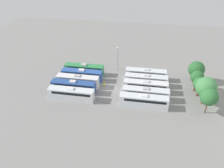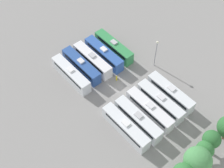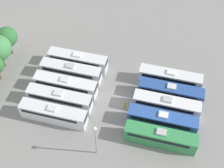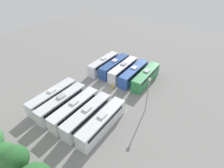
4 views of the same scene
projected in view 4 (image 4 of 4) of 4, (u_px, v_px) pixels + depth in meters
ground_plane at (104, 92)px, 42.00m from camera, size 124.14×124.14×0.00m
bus_0 at (146, 76)px, 44.44m from camera, size 2.44×11.95×3.55m
bus_1 at (134, 73)px, 45.86m from camera, size 2.44×11.95×3.55m
bus_2 at (123, 69)px, 47.57m from camera, size 2.44×11.95×3.55m
bus_3 at (115, 66)px, 49.21m from camera, size 2.44×11.95×3.55m
bus_4 at (104, 63)px, 50.40m from camera, size 2.44×11.95×3.55m
bus_5 at (102, 122)px, 31.49m from camera, size 2.44×11.95×3.55m
bus_6 at (87, 115)px, 32.94m from camera, size 2.44×11.95×3.55m
bus_7 at (75, 109)px, 34.44m from camera, size 2.44×11.95×3.55m
bus_8 at (62, 103)px, 35.95m from camera, size 2.44×11.95×3.55m
bus_9 at (53, 96)px, 37.64m from camera, size 2.44×11.95×3.55m
worker_person at (112, 86)px, 42.55m from camera, size 0.36×0.36×1.69m
light_pole at (148, 89)px, 33.72m from camera, size 0.60×0.60×7.88m
tree_1 at (15, 159)px, 22.62m from camera, size 3.53×3.53×6.19m
tree_2 at (4, 155)px, 23.71m from camera, size 3.46×3.46×5.56m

